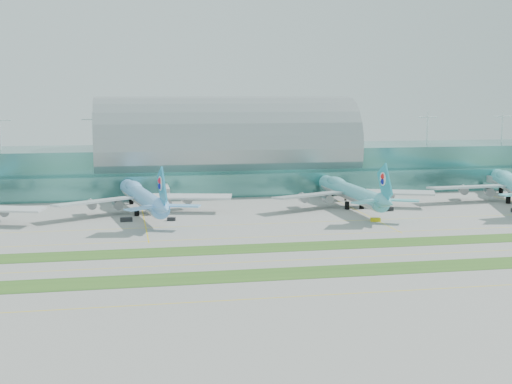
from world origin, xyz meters
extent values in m
plane|color=gray|center=(0.00, 0.00, 0.00)|extent=(700.00, 700.00, 0.00)
cube|color=#3D7A75|center=(0.00, 130.00, 10.00)|extent=(340.00, 42.00, 20.00)
cube|color=#3D7A75|center=(0.00, 106.00, 5.00)|extent=(340.00, 8.00, 10.00)
ellipsoid|color=#9EA5A8|center=(0.00, 130.00, 20.00)|extent=(340.00, 46.20, 16.17)
cylinder|color=white|center=(0.00, 130.00, 28.00)|extent=(0.80, 0.80, 16.00)
cube|color=#B2B7B7|center=(-31.00, 95.00, 5.50)|extent=(3.50, 22.00, 3.00)
cylinder|color=black|center=(-31.00, 85.00, 2.00)|extent=(1.00, 1.00, 4.00)
cube|color=#B2B7B7|center=(44.00, 95.00, 5.50)|extent=(3.50, 22.00, 3.00)
cylinder|color=black|center=(44.00, 85.00, 2.00)|extent=(1.00, 1.00, 4.00)
cube|color=#B2B7B7|center=(119.00, 95.00, 5.50)|extent=(3.50, 22.00, 3.00)
cylinder|color=black|center=(119.00, 85.00, 2.00)|extent=(1.00, 1.00, 4.00)
cube|color=#2D591E|center=(0.00, -28.00, 0.04)|extent=(420.00, 12.00, 0.08)
cube|color=#2D591E|center=(0.00, 2.00, 0.04)|extent=(420.00, 12.00, 0.08)
cube|color=yellow|center=(0.00, -48.00, 0.01)|extent=(420.00, 0.35, 0.01)
cube|color=yellow|center=(0.00, -14.00, 0.01)|extent=(420.00, 0.35, 0.01)
cube|color=yellow|center=(0.00, 18.00, 0.01)|extent=(420.00, 0.35, 0.01)
cube|color=yellow|center=(0.00, 40.00, 0.01)|extent=(420.00, 0.35, 0.01)
cube|color=silver|center=(-88.45, 55.16, 5.49)|extent=(29.69, 16.06, 1.18)
cylinder|color=#72B7FB|center=(-40.59, 68.95, 6.20)|extent=(16.41, 63.18, 6.30)
ellipsoid|color=#72B7FB|center=(-43.44, 86.35, 7.93)|extent=(9.00, 19.86, 4.49)
cone|color=#72B7FB|center=(-46.08, 102.44, 6.20)|extent=(7.04, 6.03, 6.30)
cone|color=#72B7FB|center=(-34.83, 33.86, 7.42)|extent=(7.38, 9.99, 5.98)
cube|color=silver|center=(-58.31, 63.99, 5.79)|extent=(30.01, 22.38, 1.24)
cylinder|color=gray|center=(-54.68, 70.14, 3.66)|extent=(4.31, 6.07, 3.45)
cube|color=silver|center=(-22.21, 69.91, 5.79)|extent=(31.41, 14.16, 1.24)
cylinder|color=gray|center=(-27.61, 74.58, 3.66)|extent=(4.31, 6.07, 3.45)
cube|color=#2B91C2|center=(-35.16, 35.87, 13.82)|extent=(2.76, 13.28, 14.65)
cylinder|color=white|center=(-35.33, 36.87, 15.34)|extent=(1.69, 4.96, 4.88)
cylinder|color=black|center=(-44.46, 92.57, 1.52)|extent=(1.83, 1.83, 3.05)
cylinder|color=black|center=(-42.94, 64.45, 1.52)|extent=(1.83, 1.83, 3.05)
cylinder|color=black|center=(-36.92, 65.43, 1.52)|extent=(1.83, 1.83, 3.05)
cylinder|color=#5BBDC8|center=(40.60, 67.85, 6.13)|extent=(8.44, 62.49, 6.23)
ellipsoid|color=#5BBDC8|center=(39.98, 85.28, 7.84)|extent=(6.59, 19.14, 4.44)
cone|color=#5BBDC8|center=(39.41, 101.39, 6.13)|extent=(6.41, 5.24, 6.23)
cone|color=#5BBDC8|center=(41.85, 32.70, 7.34)|extent=(6.24, 9.25, 5.92)
cube|color=#B9BDBF|center=(22.60, 65.20, 5.73)|extent=(30.62, 19.19, 1.23)
cylinder|color=#9D9FA5|center=(26.92, 70.78, 3.62)|extent=(3.61, 5.65, 3.42)
cube|color=#B9BDBF|center=(58.75, 66.48, 5.73)|extent=(30.92, 17.41, 1.23)
cylinder|color=#9D9FA5|center=(54.04, 71.75, 3.62)|extent=(3.61, 5.65, 3.42)
cube|color=#29A0B8|center=(41.78, 34.71, 13.67)|extent=(1.07, 13.22, 14.49)
cylinder|color=white|center=(41.75, 35.71, 15.17)|extent=(1.08, 4.85, 4.82)
cylinder|color=black|center=(39.76, 91.51, 1.51)|extent=(1.81, 1.81, 3.01)
cylinder|color=black|center=(37.73, 63.72, 1.51)|extent=(1.81, 1.81, 3.01)
cylinder|color=black|center=(43.76, 63.94, 1.51)|extent=(1.81, 1.81, 3.01)
ellipsoid|color=#64CEDC|center=(117.41, 86.38, 8.52)|extent=(12.51, 21.55, 4.82)
cone|color=#64CEDC|center=(122.86, 103.02, 6.66)|extent=(8.13, 7.29, 6.77)
cube|color=silver|center=(92.17, 72.41, 6.22)|extent=(33.22, 10.41, 1.33)
cylinder|color=gray|center=(98.67, 76.49, 3.93)|extent=(5.39, 6.86, 3.71)
cylinder|color=black|center=(119.52, 92.81, 1.64)|extent=(1.96, 1.96, 3.27)
cylinder|color=black|center=(107.05, 65.25, 1.64)|extent=(1.96, 1.96, 3.27)
cube|color=black|center=(-46.91, 53.04, 0.77)|extent=(4.40, 2.40, 1.53)
cube|color=black|center=(-31.15, 51.98, 0.60)|extent=(3.21, 2.36, 1.20)
cube|color=#D4BE0C|center=(39.38, 36.66, 0.65)|extent=(3.72, 2.33, 1.31)
cube|color=black|center=(52.12, 57.14, 0.75)|extent=(3.80, 2.56, 1.49)
camera|label=1|loc=(-48.48, -197.80, 45.51)|focal=50.00mm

